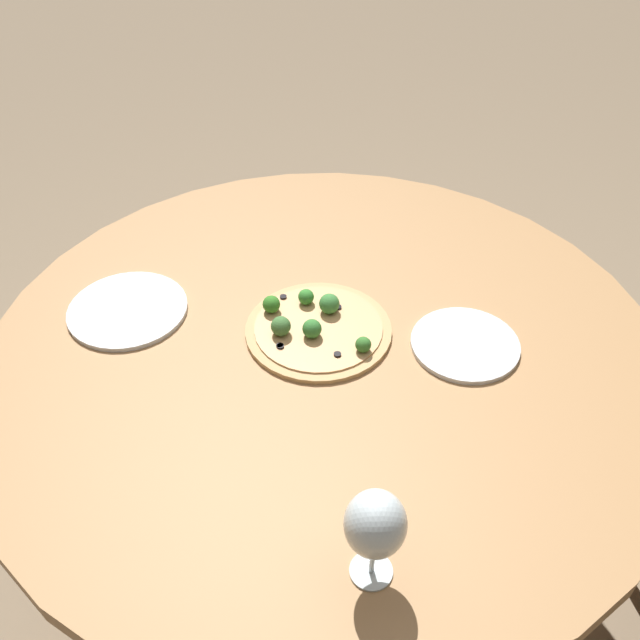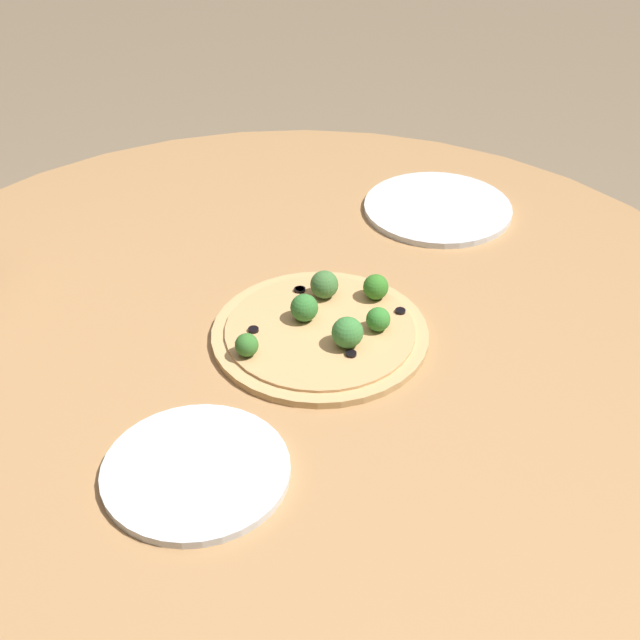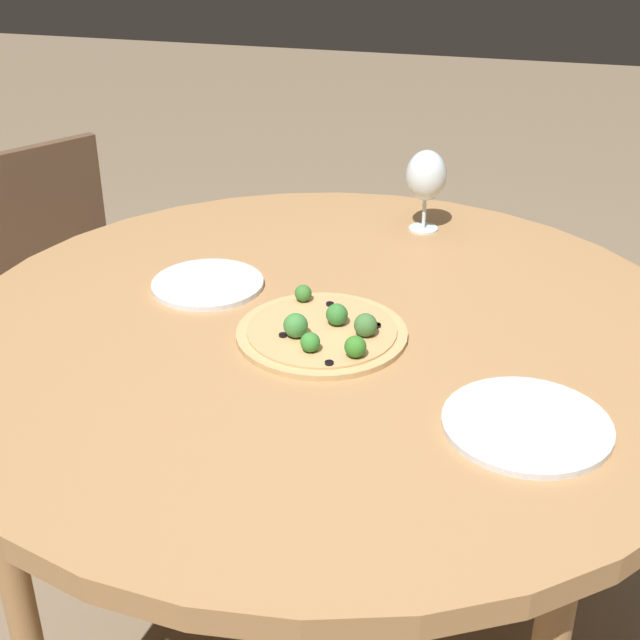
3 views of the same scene
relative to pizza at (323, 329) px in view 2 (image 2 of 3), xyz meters
name	(u,v)px [view 2 (image 2 of 3)]	position (x,y,z in m)	size (l,w,h in m)	color
dining_table	(291,370)	(0.00, -0.04, -0.07)	(1.31, 1.31, 0.78)	#A87A4C
pizza	(323,329)	(0.00, 0.00, 0.00)	(0.29, 0.29, 0.05)	tan
plate_near	(438,208)	(-0.34, 0.18, -0.01)	(0.24, 0.24, 0.01)	silver
plate_far	(196,471)	(0.25, -0.13, -0.01)	(0.21, 0.21, 0.01)	silver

